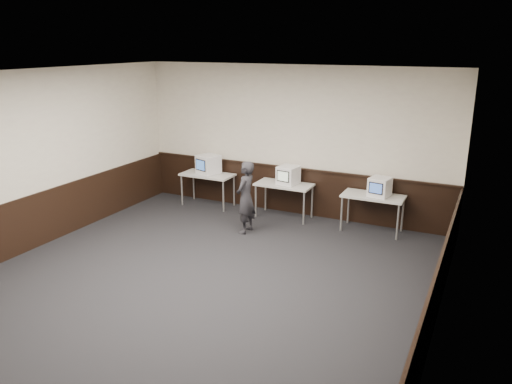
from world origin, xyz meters
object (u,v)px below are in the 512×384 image
(desk_right, at_px, (373,199))
(person, at_px, (246,197))
(emac_left, at_px, (208,164))
(desk_left, at_px, (208,177))
(desk_center, at_px, (284,187))
(emac_right, at_px, (380,187))
(emac_center, at_px, (288,175))

(desk_right, distance_m, person, 2.51)
(desk_right, relative_size, emac_left, 2.12)
(desk_left, distance_m, person, 1.94)
(desk_left, distance_m, desk_center, 1.90)
(desk_center, relative_size, emac_right, 2.64)
(emac_right, distance_m, person, 2.62)
(emac_left, bearing_deg, person, -18.87)
(desk_center, distance_m, emac_center, 0.28)
(emac_center, relative_size, person, 0.32)
(emac_left, relative_size, emac_center, 1.20)
(desk_center, bearing_deg, desk_left, 180.00)
(desk_right, height_order, emac_right, emac_right)
(emac_right, bearing_deg, emac_left, -171.10)
(desk_left, bearing_deg, emac_right, -0.16)
(desk_left, relative_size, emac_right, 2.64)
(desk_center, bearing_deg, emac_center, 8.16)
(desk_right, height_order, emac_left, emac_left)
(desk_left, bearing_deg, person, -36.14)
(emac_right, relative_size, person, 0.31)
(emac_right, bearing_deg, desk_left, -170.55)
(emac_left, relative_size, person, 0.39)
(desk_left, xyz_separation_m, emac_center, (1.98, 0.01, 0.27))
(emac_right, bearing_deg, person, -144.71)
(desk_center, distance_m, person, 1.19)
(emac_center, xyz_separation_m, emac_right, (1.93, -0.02, -0.01))
(desk_right, xyz_separation_m, emac_center, (-1.82, 0.01, 0.27))
(desk_right, bearing_deg, emac_left, 179.43)
(desk_left, bearing_deg, desk_center, 0.00)
(desk_left, height_order, person, person)
(desk_center, bearing_deg, desk_right, 0.00)
(desk_left, relative_size, emac_center, 2.56)
(desk_left, relative_size, person, 0.83)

